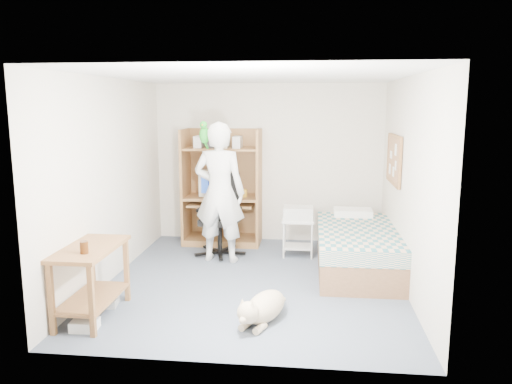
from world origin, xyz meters
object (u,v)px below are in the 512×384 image
side_desk (91,271)px  dog (263,307)px  bed (357,249)px  person (220,192)px  printer_cart (298,231)px  office_chair (221,226)px  computer_hutch (223,192)px

side_desk → dog: bearing=1.8°
bed → side_desk: (-2.85, -1.82, 0.21)m
person → printer_cart: bearing=-156.5°
bed → office_chair: office_chair is taller
computer_hutch → bed: size_ratio=0.89×
bed → office_chair: (-1.92, 0.51, 0.13)m
bed → dog: bearing=-121.7°
bed → office_chair: 1.99m
person → dog: size_ratio=2.16×
dog → printer_cart: (0.29, 2.30, 0.21)m
office_chair → bed: bearing=-9.0°
bed → printer_cart: (-0.79, 0.54, 0.07)m
office_chair → person: 0.64m
printer_cart → side_desk: bearing=-131.3°
computer_hutch → printer_cart: bearing=-25.8°
side_desk → computer_hutch: bearing=73.9°
dog → person: bearing=134.2°
person → printer_cart: 1.29m
dog → printer_cart: size_ratio=1.66×
person → dog: (0.79, -1.96, -0.82)m
computer_hutch → printer_cart: size_ratio=3.30×
office_chair → side_desk: bearing=-105.8°
bed → dog: 2.07m
printer_cart → person: bearing=-162.7°
computer_hutch → bed: bearing=-29.3°
side_desk → printer_cart: size_ratio=1.83×
bed → person: size_ratio=1.04×
side_desk → office_chair: size_ratio=0.85×
office_chair → person: person is taller
bed → person: person is taller
computer_hutch → person: size_ratio=0.92×
computer_hutch → bed: computer_hutch is taller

